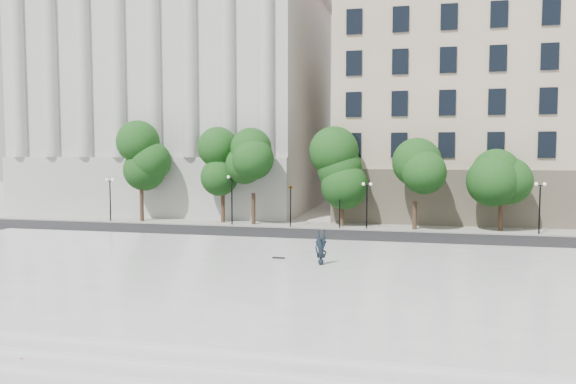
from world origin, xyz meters
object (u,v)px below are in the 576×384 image
object	(u,v)px
traffic_light_east	(340,185)
traffic_light_west	(291,186)
person_lying	(321,260)
skateboard	(279,258)

from	to	relation	value
traffic_light_east	traffic_light_west	bearing A→B (deg)	180.00
traffic_light_east	person_lying	size ratio (longest dim) A/B	2.27
traffic_light_west	person_lying	distance (m)	18.03
traffic_light_west	skateboard	xyz separation A→B (m)	(2.83, -15.72, -3.15)
person_lying	traffic_light_west	bearing A→B (deg)	76.15
traffic_light_east	skateboard	world-z (taller)	traffic_light_east
traffic_light_west	person_lying	xyz separation A→B (m)	(5.49, -16.93, -2.93)
person_lying	skateboard	world-z (taller)	person_lying
traffic_light_west	traffic_light_east	distance (m)	4.21
person_lying	skateboard	bearing A→B (deg)	123.71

